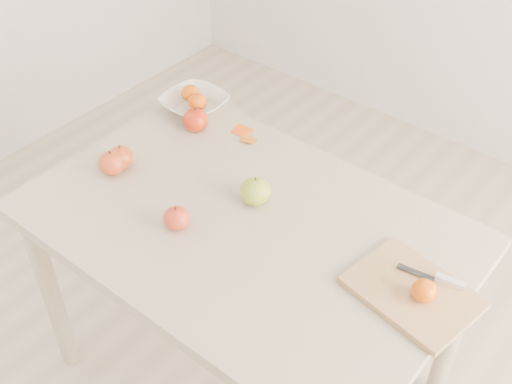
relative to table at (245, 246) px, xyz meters
The scene contains 15 objects.
ground 0.65m from the table, ahead, with size 3.50×3.50×0.00m, color #C6B293.
table is the anchor object (origin of this frame).
cutting_board 0.50m from the table, ahead, with size 0.30×0.22×0.02m, color #A97A54.
board_tangerine 0.54m from the table, ahead, with size 0.06×0.06×0.05m, color #CA6107.
fruit_bowl 0.59m from the table, 146.93° to the left, with size 0.21×0.21×0.05m, color white.
bowl_tangerine_near 0.62m from the table, 147.43° to the left, with size 0.06×0.06×0.06m, color #DE6107.
bowl_tangerine_far 0.57m from the table, 146.53° to the left, with size 0.06×0.06×0.06m, color #CE4507.
orange_peel_a 0.43m from the table, 131.06° to the left, with size 0.06×0.04×0.00m, color #EE5310.
orange_peel_b 0.38m from the table, 127.95° to the left, with size 0.04×0.04×0.00m, color #D16A0E.
paring_knife 0.56m from the table, 13.24° to the left, with size 0.17×0.06×0.01m.
apple_green 0.16m from the table, 107.95° to the left, with size 0.09×0.09×0.08m, color #66961C.
apple_red_d 0.47m from the table, 168.85° to the right, with size 0.08×0.08×0.07m, color maroon.
apple_red_e 0.23m from the table, 132.99° to the right, with size 0.07×0.07×0.06m, color maroon.
apple_red_a 0.48m from the table, 149.74° to the left, with size 0.08×0.08×0.08m, color #8F0303.
apple_red_b 0.47m from the table, behind, with size 0.08×0.08×0.07m, color #A5150D.
Camera 1 is at (0.84, -0.98, 1.95)m, focal length 45.00 mm.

